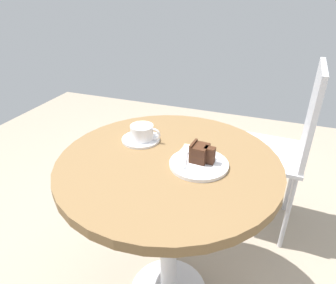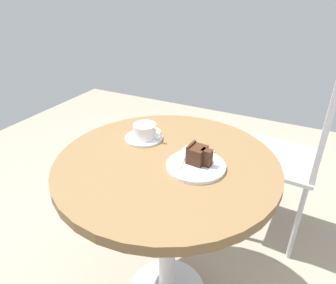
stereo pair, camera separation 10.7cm
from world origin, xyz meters
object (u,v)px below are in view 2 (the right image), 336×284
object	(u,v)px
coffee_cup	(145,131)
cake_slice	(198,155)
saucer	(144,138)
napkin	(194,156)
cake_plate	(196,165)
fork	(184,156)
teaspoon	(153,132)
cafe_chair	(300,147)

from	to	relation	value
coffee_cup	cake_slice	distance (m)	0.27
saucer	napkin	world-z (taller)	saucer
cake_plate	napkin	distance (m)	0.07
saucer	cake_plate	bearing A→B (deg)	-19.73
fork	teaspoon	bearing A→B (deg)	45.26
coffee_cup	cake_plate	bearing A→B (deg)	-20.31
teaspoon	napkin	size ratio (longest dim) A/B	0.66
coffee_cup	teaspoon	world-z (taller)	coffee_cup
coffee_cup	cafe_chair	distance (m)	0.79
cake_plate	napkin	size ratio (longest dim) A/B	1.41
teaspoon	cake_plate	world-z (taller)	teaspoon
coffee_cup	cake_slice	size ratio (longest dim) A/B	1.45
cake_plate	fork	distance (m)	0.06
saucer	coffee_cup	xyz separation A→B (m)	(0.01, -0.00, 0.03)
cake_plate	fork	xyz separation A→B (m)	(-0.05, 0.02, 0.01)
coffee_cup	cafe_chair	size ratio (longest dim) A/B	0.13
napkin	cafe_chair	world-z (taller)	cafe_chair
fork	cafe_chair	bearing A→B (deg)	-42.71
fork	napkin	xyz separation A→B (m)	(0.02, 0.04, -0.01)
fork	cafe_chair	world-z (taller)	cafe_chair
coffee_cup	napkin	distance (m)	0.23
napkin	fork	bearing A→B (deg)	-121.47
fork	cafe_chair	distance (m)	0.73
saucer	cafe_chair	distance (m)	0.79
teaspoon	cake_slice	bearing A→B (deg)	-39.19
napkin	cake_slice	bearing A→B (deg)	-56.16
coffee_cup	teaspoon	size ratio (longest dim) A/B	1.28
coffee_cup	saucer	bearing A→B (deg)	179.33
cake_plate	napkin	world-z (taller)	cake_plate
teaspoon	saucer	bearing A→B (deg)	-113.54
teaspoon	fork	world-z (taller)	fork
coffee_cup	teaspoon	bearing A→B (deg)	86.67
cake_slice	napkin	world-z (taller)	cake_slice
cake_slice	napkin	bearing A→B (deg)	123.84
cafe_chair	napkin	bearing A→B (deg)	-27.09
cafe_chair	coffee_cup	bearing A→B (deg)	-42.81
saucer	cafe_chair	size ratio (longest dim) A/B	0.16
teaspoon	cake_plate	xyz separation A→B (m)	(0.25, -0.14, -0.01)
saucer	cake_slice	bearing A→B (deg)	-17.85
cake_slice	fork	distance (m)	0.06
cake_slice	fork	world-z (taller)	cake_slice
napkin	cafe_chair	distance (m)	0.68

